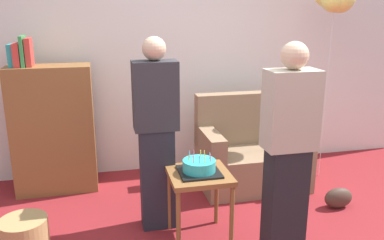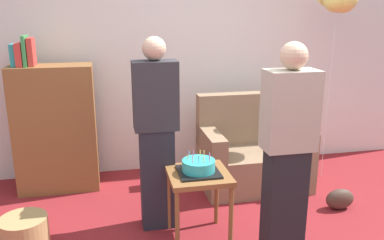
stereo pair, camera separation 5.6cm
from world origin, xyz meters
name	(u,v)px [view 1 (the left image)]	position (x,y,z in m)	size (l,w,h in m)	color
wall_back	(179,53)	(0.00, 2.05, 1.35)	(6.00, 0.10, 2.70)	silver
couch	(251,153)	(0.63, 1.34, 0.34)	(1.10, 0.70, 0.96)	#8C7054
bookshelf	(53,128)	(-1.39, 1.66, 0.67)	(0.80, 0.36, 1.59)	brown
side_table	(199,183)	(-0.17, 0.40, 0.50)	(0.48, 0.48, 0.59)	brown
birthday_cake	(199,167)	(-0.17, 0.40, 0.64)	(0.32, 0.32, 0.17)	black
person_blowing_candles	(156,134)	(-0.46, 0.70, 0.83)	(0.36, 0.22, 1.63)	#23232D
person_holding_cake	(288,154)	(0.39, 0.02, 0.83)	(0.36, 0.22, 1.63)	black
wicker_basket	(25,237)	(-1.52, 0.48, 0.15)	(0.36, 0.36, 0.30)	#A88451
handbag	(338,198)	(1.25, 0.63, 0.10)	(0.28, 0.14, 0.20)	#473328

